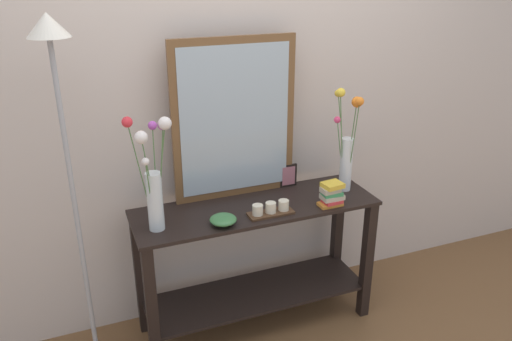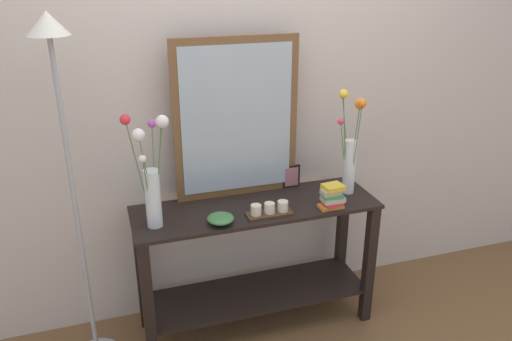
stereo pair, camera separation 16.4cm
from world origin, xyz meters
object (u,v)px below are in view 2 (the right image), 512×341
object	(u,v)px
candle_tray	(269,210)
book_stack	(332,197)
picture_frame_small	(291,176)
mirror_leaning	(237,119)
tall_vase_left	(152,177)
console_table	(256,253)
vase_right	(350,150)
decorative_bowl	(221,218)
floor_lamp	(66,145)

from	to	relation	value
candle_tray	book_stack	xyz separation A→B (m)	(0.35, -0.03, 0.04)
picture_frame_small	book_stack	size ratio (longest dim) A/B	1.00
mirror_leaning	tall_vase_left	world-z (taller)	mirror_leaning
console_table	vase_right	xyz separation A→B (m)	(0.55, 0.00, 0.56)
decorative_bowl	vase_right	bearing A→B (deg)	10.02
picture_frame_small	decorative_bowl	world-z (taller)	picture_frame_small
picture_frame_small	floor_lamp	size ratio (longest dim) A/B	0.08
decorative_bowl	floor_lamp	distance (m)	0.81
mirror_leaning	decorative_bowl	world-z (taller)	mirror_leaning
tall_vase_left	picture_frame_small	size ratio (longest dim) A/B	4.32
mirror_leaning	decorative_bowl	distance (m)	0.55
console_table	mirror_leaning	xyz separation A→B (m)	(-0.05, 0.18, 0.74)
tall_vase_left	vase_right	bearing A→B (deg)	3.35
vase_right	candle_tray	distance (m)	0.58
picture_frame_small	decorative_bowl	size ratio (longest dim) A/B	1.00
mirror_leaning	picture_frame_small	xyz separation A→B (m)	(0.32, -0.01, -0.37)
candle_tray	book_stack	world-z (taller)	book_stack
console_table	candle_tray	size ratio (longest dim) A/B	5.48
book_stack	vase_right	bearing A→B (deg)	41.37
mirror_leaning	book_stack	bearing A→B (deg)	-37.19
candle_tray	decorative_bowl	size ratio (longest dim) A/B	1.79
picture_frame_small	floor_lamp	xyz separation A→B (m)	(-1.19, -0.18, 0.38)
mirror_leaning	console_table	bearing A→B (deg)	-74.10
decorative_bowl	book_stack	size ratio (longest dim) A/B	1.00
mirror_leaning	candle_tray	world-z (taller)	mirror_leaning
mirror_leaning	vase_right	bearing A→B (deg)	-16.53
tall_vase_left	vase_right	world-z (taller)	vase_right
vase_right	decorative_bowl	xyz separation A→B (m)	(-0.78, -0.14, -0.23)
book_stack	decorative_bowl	bearing A→B (deg)	178.96
candle_tray	picture_frame_small	world-z (taller)	picture_frame_small
candle_tray	floor_lamp	distance (m)	1.05
mirror_leaning	vase_right	xyz separation A→B (m)	(0.60, -0.18, -0.18)
candle_tray	floor_lamp	size ratio (longest dim) A/B	0.13
decorative_bowl	candle_tray	bearing A→B (deg)	3.24
tall_vase_left	floor_lamp	size ratio (longest dim) A/B	0.33
console_table	candle_tray	distance (m)	0.35
candle_tray	book_stack	bearing A→B (deg)	-4.34
decorative_bowl	book_stack	bearing A→B (deg)	-1.04
book_stack	floor_lamp	xyz separation A→B (m)	(-1.30, 0.13, 0.39)
mirror_leaning	candle_tray	size ratio (longest dim) A/B	3.61
console_table	picture_frame_small	size ratio (longest dim) A/B	9.80
picture_frame_small	floor_lamp	bearing A→B (deg)	-171.19
vase_right	picture_frame_small	size ratio (longest dim) A/B	4.47
mirror_leaning	tall_vase_left	size ratio (longest dim) A/B	1.50
console_table	vase_right	world-z (taller)	vase_right
tall_vase_left	candle_tray	distance (m)	0.63
console_table	floor_lamp	distance (m)	1.19
picture_frame_small	decorative_bowl	distance (m)	0.59
decorative_bowl	floor_lamp	xyz separation A→B (m)	(-0.68, 0.12, 0.42)
candle_tray	decorative_bowl	bearing A→B (deg)	-176.76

